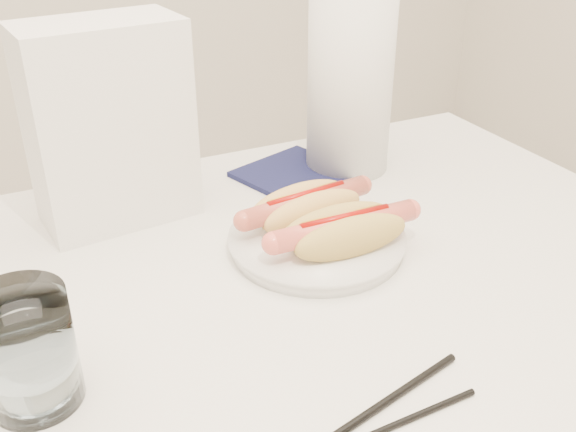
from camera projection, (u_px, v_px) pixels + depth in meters
name	position (u px, v px, depth m)	size (l,w,h in m)	color
table	(247.00, 341.00, 0.76)	(1.20, 0.80, 0.75)	white
plate	(316.00, 243.00, 0.83)	(0.22, 0.22, 0.02)	white
hotdog_left	(306.00, 207.00, 0.84)	(0.19, 0.09, 0.05)	#EDB95F
hotdog_right	(344.00, 232.00, 0.78)	(0.19, 0.07, 0.05)	#D4AF52
water_glass	(28.00, 350.00, 0.57)	(0.08, 0.08, 0.11)	silver
chopstick_near	(363.00, 417.00, 0.57)	(0.01, 0.01, 0.25)	black
chopstick_far	(384.00, 430.00, 0.56)	(0.01, 0.01, 0.20)	black
napkin_box	(109.00, 125.00, 0.85)	(0.20, 0.11, 0.27)	white
navy_napkin	(297.00, 175.00, 1.02)	(0.16, 0.16, 0.01)	#13163C
paper_towel_roll	(350.00, 78.00, 0.98)	(0.13, 0.13, 0.29)	white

